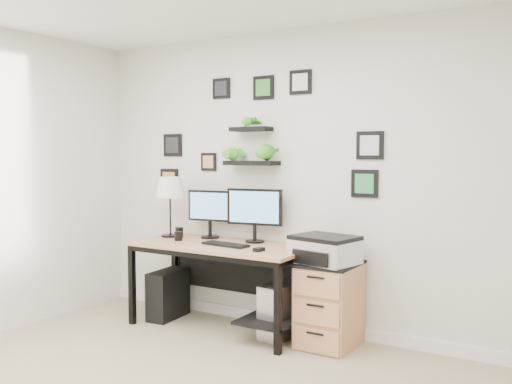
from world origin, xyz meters
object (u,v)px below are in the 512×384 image
Objects in this scene: desk at (225,258)px; monitor_right at (254,211)px; file_cabinet at (329,304)px; printer at (325,249)px; table_lamp at (170,189)px; pc_tower_black at (168,294)px; mug at (179,236)px; monitor_left at (210,210)px; pc_tower_grey at (282,310)px.

monitor_right is at bearing 44.50° from desk.
printer is at bearing -123.08° from file_cabinet.
table_lamp reaches higher than file_cabinet.
monitor_right is at bearing 8.71° from pc_tower_black.
mug is 0.12× the size of file_cabinet.
pc_tower_grey is (0.84, -0.14, -0.78)m from monitor_left.
table_lamp is at bearing 173.82° from desk.
monitor_right is 1.17m from pc_tower_black.
pc_tower_grey is at bearing -178.62° from file_cabinet.
table_lamp reaches higher than pc_tower_grey.
desk reaches higher than pc_tower_grey.
monitor_left is at bearing 174.15° from file_cabinet.
pc_tower_grey is (0.35, -0.14, -0.81)m from monitor_right.
table_lamp is at bearing 178.80° from pc_tower_grey.
table_lamp reaches higher than desk.
table_lamp reaches higher than monitor_left.
table_lamp reaches higher than monitor_right.
pc_tower_black is at bearing -65.62° from table_lamp.
table_lamp is (-0.68, 0.07, 0.58)m from desk.
printer is (0.75, -0.17, -0.25)m from monitor_right.
pc_tower_grey is 0.44m from file_cabinet.
monitor_right reaches higher than printer.
monitor_left is at bearing 170.55° from pc_tower_grey.
monitor_left is 5.44× the size of mug.
monitor_right is (0.49, -0.00, 0.02)m from monitor_left.
table_lamp is at bearing -162.97° from monitor_left.
file_cabinet reaches higher than pc_tower_black.
mug is (-0.65, -0.26, -0.24)m from monitor_right.
pc_tower_black is 1.67m from printer.
pc_tower_black is 0.67× the size of file_cabinet.
mug is at bearing -172.94° from pc_tower_grey.
table_lamp is 1.67m from printer.
monitor_left is 0.82× the size of printer.
desk is 0.89m from table_lamp.
monitor_right reaches higher than pc_tower_black.
pc_tower_black is at bearing 161.84° from mug.
mug is at bearing -174.63° from file_cabinet.
desk is 3.59× the size of pc_tower_black.
monitor_right reaches higher than monitor_left.
desk is at bearing -31.84° from monitor_left.
desk is at bearing -178.98° from printer.
file_cabinet is at bearing 3.45° from desk.
desk is 3.60× the size of monitor_left.
desk reaches higher than file_cabinet.
mug is at bearing -158.14° from monitor_right.
table_lamp reaches higher than pc_tower_black.
monitor_left is at bearing 26.64° from pc_tower_black.
monitor_left reaches higher than desk.
desk is 3.14× the size of monitor_right.
desk is 2.39× the size of file_cabinet.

